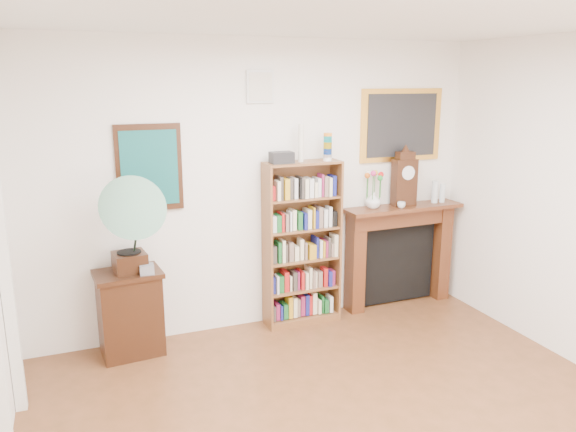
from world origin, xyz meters
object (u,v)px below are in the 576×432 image
object	(u,v)px
cd_stack	(147,269)
flower_vase	(373,200)
mantel_clock	(404,180)
teacup	(401,205)
bottle_left	(435,192)
fireplace	(399,246)
gramophone	(128,219)
side_cabinet	(130,313)
bottle_right	(442,193)
bookshelf	(302,235)

from	to	relation	value
cd_stack	flower_vase	size ratio (longest dim) A/B	0.72
cd_stack	mantel_clock	world-z (taller)	mantel_clock
teacup	flower_vase	bearing A→B (deg)	158.84
teacup	bottle_left	world-z (taller)	bottle_left
fireplace	bottle_left	world-z (taller)	bottle_left
mantel_clock	bottle_left	xyz separation A→B (m)	(0.39, -0.01, -0.16)
cd_stack	bottle_left	distance (m)	3.14
gramophone	teacup	world-z (taller)	gramophone
cd_stack	teacup	distance (m)	2.64
side_cabinet	bottle_right	world-z (taller)	bottle_right
flower_vase	bottle_right	xyz separation A→B (m)	(0.84, -0.02, 0.02)
gramophone	cd_stack	size ratio (longest dim) A/B	7.41
flower_vase	side_cabinet	bearing A→B (deg)	-177.80
flower_vase	bookshelf	bearing A→B (deg)	-178.24
cd_stack	flower_vase	distance (m)	2.39
bookshelf	cd_stack	distance (m)	1.55
gramophone	bottle_left	world-z (taller)	gramophone
gramophone	side_cabinet	bearing A→B (deg)	96.03
bottle_left	gramophone	bearing A→B (deg)	-176.09
teacup	bottle_left	xyz separation A→B (m)	(0.48, 0.10, 0.09)
flower_vase	teacup	distance (m)	0.30
bookshelf	fireplace	bearing A→B (deg)	2.15
cd_stack	bottle_right	bearing A→B (deg)	3.36
bookshelf	flower_vase	xyz separation A→B (m)	(0.81, 0.02, 0.28)
fireplace	cd_stack	distance (m)	2.72
side_cabinet	flower_vase	world-z (taller)	flower_vase
gramophone	cd_stack	world-z (taller)	gramophone
side_cabinet	fireplace	xyz separation A→B (m)	(2.86, 0.13, 0.27)
side_cabinet	mantel_clock	xyz separation A→B (m)	(2.87, 0.10, 1.00)
bottle_left	teacup	bearing A→B (deg)	-168.41
bottle_right	side_cabinet	bearing A→B (deg)	-178.67
side_cabinet	cd_stack	bearing A→B (deg)	-39.84
bottle_right	fireplace	bearing A→B (deg)	174.01
side_cabinet	flower_vase	xyz separation A→B (m)	(2.50, 0.10, 0.81)
side_cabinet	fireplace	distance (m)	2.87
bottle_right	bottle_left	bearing A→B (deg)	173.25
teacup	bottle_left	bearing A→B (deg)	11.59
bookshelf	side_cabinet	bearing A→B (deg)	-178.29
cd_stack	mantel_clock	distance (m)	2.78
bookshelf	bottle_right	bearing A→B (deg)	-0.46
cd_stack	bottle_right	size ratio (longest dim) A/B	0.60
side_cabinet	bottle_left	world-z (taller)	bottle_left
fireplace	bottle_left	xyz separation A→B (m)	(0.40, -0.04, 0.58)
cd_stack	teacup	bearing A→B (deg)	2.18
bookshelf	bottle_left	bearing A→B (deg)	-0.05
gramophone	cd_stack	bearing A→B (deg)	3.89
gramophone	teacup	size ratio (longest dim) A/B	10.56
flower_vase	mantel_clock	bearing A→B (deg)	0.05
gramophone	fireplace	bearing A→B (deg)	-0.93
cd_stack	bottle_left	world-z (taller)	bottle_left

